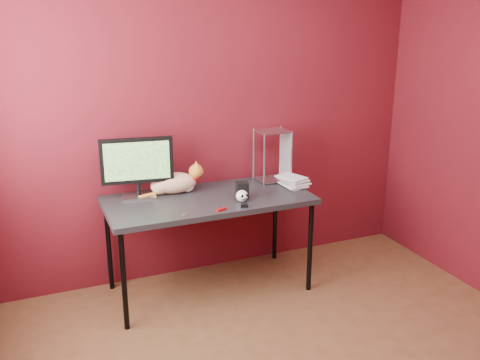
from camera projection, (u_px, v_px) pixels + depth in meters
name	position (u px, v px, depth m)	size (l,w,h in m)	color
room	(330.00, 144.00, 2.55)	(3.52, 3.52, 2.61)	brown
desk	(208.00, 204.00, 3.93)	(1.50, 0.70, 0.75)	black
monitor	(137.00, 165.00, 3.83)	(0.52, 0.20, 0.45)	#A1A0A5
cat	(175.00, 183.00, 3.99)	(0.50, 0.22, 0.23)	#C56829
skull_mug	(242.00, 196.00, 3.81)	(0.09, 0.09, 0.08)	white
speaker	(242.00, 191.00, 3.89)	(0.10, 0.10, 0.12)	black
book_stack	(286.00, 133.00, 4.02)	(0.23, 0.26, 0.87)	beige
wire_rack	(272.00, 155.00, 4.25)	(0.25, 0.21, 0.42)	#A1A0A5
pocket_knife	(221.00, 209.00, 3.66)	(0.08, 0.02, 0.02)	#990B0B
black_gadget	(244.00, 206.00, 3.72)	(0.05, 0.03, 0.02)	black
washer	(185.00, 214.00, 3.59)	(0.04, 0.04, 0.00)	#A1A0A5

